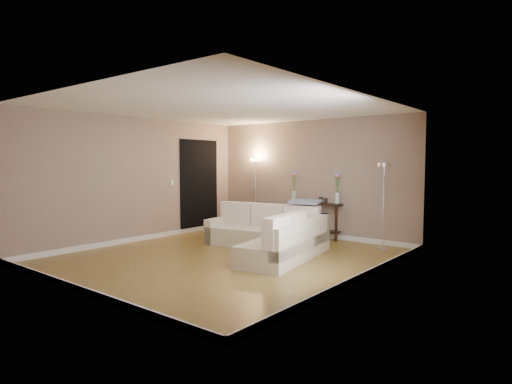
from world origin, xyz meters
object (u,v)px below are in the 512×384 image
Objects in this scene: sectional_sofa at (271,235)px; floor_lamp_lit at (255,179)px; floor_lamp_unlit at (384,189)px; console_table at (312,218)px.

sectional_sofa is 2.68m from floor_lamp_lit.
floor_lamp_lit is at bearing 174.58° from floor_lamp_unlit.
floor_lamp_unlit reaches higher than console_table.
floor_lamp_unlit is at bearing -11.57° from console_table.
floor_lamp_unlit is (1.79, -0.37, 0.73)m from console_table.
floor_lamp_lit is 1.07× the size of floor_lamp_unlit.
floor_lamp_lit is 3.37m from floor_lamp_unlit.
floor_lamp_unlit is (3.35, -0.32, -0.08)m from floor_lamp_lit.
floor_lamp_unlit is at bearing 42.79° from sectional_sofa.
sectional_sofa is 2.29m from floor_lamp_unlit.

